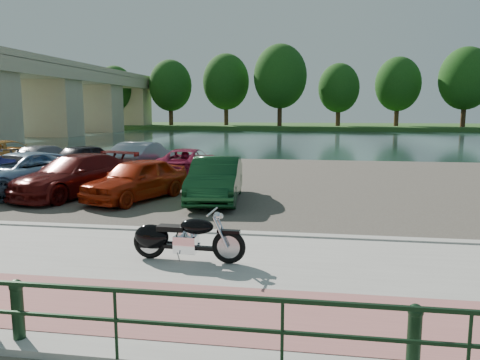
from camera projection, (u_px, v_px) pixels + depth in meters
The scene contains 21 objects.
ground at pixel (197, 262), 9.61m from camera, with size 200.00×200.00×0.00m, color #595447.
promenade at pixel (184, 277), 8.62m from camera, with size 60.00×6.00×0.10m, color #9E9B94.
pink_path at pixel (158, 307), 7.15m from camera, with size 60.00×2.00×0.01m, color #985756.
kerb at pixel (217, 234), 11.55m from camera, with size 60.00×0.30×0.14m, color #9E9B94.
parking_lot at pixel (259, 181), 20.35m from camera, with size 60.00×18.00×0.04m, color #3D3731.
river at pixel (291, 140), 48.68m from camera, with size 120.00×40.00×0.00m, color #182C2B.
far_bank at pixel (300, 126), 79.90m from camera, with size 120.00×24.00×0.60m, color #26491A.
bridge at pixel (45, 88), 53.16m from camera, with size 7.00×56.00×8.55m.
railing at pixel (115, 305), 5.58m from camera, with size 24.04×0.05×0.90m.
bollards at pixel (6, 306), 6.17m from camera, with size 10.68×0.18×0.81m.
far_trees at pixel (328, 81), 72.10m from camera, with size 70.25×10.68×12.52m.
motorcycle at pixel (178, 238), 9.35m from camera, with size 2.33×0.75×1.05m.
car_2 at pixel (19, 173), 17.22m from camera, with size 2.48×5.39×1.50m, color #89A9C7.
car_3 at pixel (75, 175), 16.75m from camera, with size 2.05×5.05×1.47m, color #500D0B.
car_4 at pixel (136, 179), 15.95m from camera, with size 1.68×4.17×1.42m, color #A6240B.
car_5 at pixel (216, 179), 15.77m from camera, with size 1.56×4.47×1.47m, color #0F381A.
car_6 at pixel (6, 155), 24.25m from camera, with size 2.52×5.47×1.52m, color #B6772A.
car_7 at pixel (47, 158), 23.51m from camera, with size 1.85×4.56×1.32m, color gray.
car_8 at pixel (88, 158), 22.88m from camera, with size 1.68×4.18×1.42m, color black.
car_9 at pixel (143, 158), 22.66m from camera, with size 1.63×4.67×1.54m, color slate.
car_10 at pixel (188, 162), 21.79m from camera, with size 2.15×4.66×1.30m, color #9B193E.
Camera 1 is at (2.30, -9.00, 3.10)m, focal length 35.00 mm.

